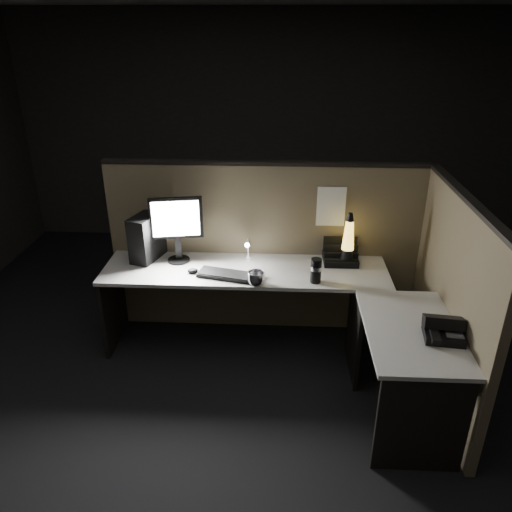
{
  "coord_description": "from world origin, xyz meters",
  "views": [
    {
      "loc": [
        0.12,
        -2.99,
        2.55
      ],
      "look_at": [
        -0.05,
        0.35,
        0.97
      ],
      "focal_mm": 35.0,
      "sensor_mm": 36.0,
      "label": 1
    }
  ],
  "objects_px": {
    "pc_tower": "(148,236)",
    "monitor": "(177,223)",
    "desk_phone": "(443,329)",
    "keyboard": "(230,275)",
    "lava_lamp": "(348,244)"
  },
  "relations": [
    {
      "from": "pc_tower",
      "to": "desk_phone",
      "type": "relative_size",
      "value": 1.41
    },
    {
      "from": "desk_phone",
      "to": "pc_tower",
      "type": "bearing_deg",
      "value": 160.46
    },
    {
      "from": "lava_lamp",
      "to": "monitor",
      "type": "bearing_deg",
      "value": 179.3
    },
    {
      "from": "pc_tower",
      "to": "lava_lamp",
      "type": "relative_size",
      "value": 0.85
    },
    {
      "from": "monitor",
      "to": "pc_tower",
      "type": "bearing_deg",
      "value": 160.58
    },
    {
      "from": "pc_tower",
      "to": "keyboard",
      "type": "bearing_deg",
      "value": -6.4
    },
    {
      "from": "keyboard",
      "to": "desk_phone",
      "type": "relative_size",
      "value": 1.86
    },
    {
      "from": "monitor",
      "to": "keyboard",
      "type": "height_order",
      "value": "monitor"
    },
    {
      "from": "monitor",
      "to": "lava_lamp",
      "type": "xyz_separation_m",
      "value": [
        1.39,
        -0.02,
        -0.14
      ]
    },
    {
      "from": "keyboard",
      "to": "desk_phone",
      "type": "xyz_separation_m",
      "value": [
        1.43,
        -0.75,
        0.04
      ]
    },
    {
      "from": "monitor",
      "to": "keyboard",
      "type": "distance_m",
      "value": 0.62
    },
    {
      "from": "lava_lamp",
      "to": "keyboard",
      "type": "bearing_deg",
      "value": -164.45
    },
    {
      "from": "monitor",
      "to": "desk_phone",
      "type": "distance_m",
      "value": 2.16
    },
    {
      "from": "desk_phone",
      "to": "lava_lamp",
      "type": "bearing_deg",
      "value": 122.96
    },
    {
      "from": "pc_tower",
      "to": "monitor",
      "type": "height_order",
      "value": "monitor"
    }
  ]
}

